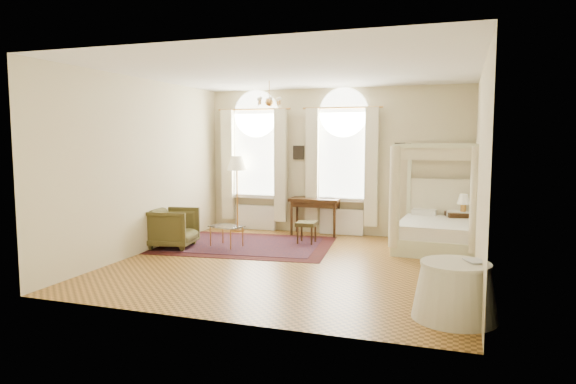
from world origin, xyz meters
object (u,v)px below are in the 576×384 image
at_px(armchair, 173,228).
at_px(floor_lamp, 237,167).
at_px(nightstand, 458,228).
at_px(side_table, 455,291).
at_px(coffee_table, 227,228).
at_px(stool, 307,226).
at_px(writing_desk, 315,203).
at_px(canopy_bed, 438,226).

relative_size(armchair, floor_lamp, 0.49).
xyz_separation_m(nightstand, armchair, (-5.40, -2.18, 0.06)).
bearing_deg(side_table, coffee_table, 146.97).
xyz_separation_m(stool, armchair, (-2.43, -1.20, 0.02)).
xyz_separation_m(stool, side_table, (2.97, -3.69, -0.04)).
height_order(nightstand, side_table, side_table).
distance_m(stool, coffee_table, 1.65).
xyz_separation_m(stool, floor_lamp, (-1.97, 0.89, 1.13)).
xyz_separation_m(armchair, floor_lamp, (0.46, 2.10, 1.11)).
xyz_separation_m(writing_desk, coffee_table, (-1.34, -1.83, -0.33)).
xyz_separation_m(armchair, side_table, (5.40, -2.48, -0.05)).
bearing_deg(stool, floor_lamp, 155.61).
bearing_deg(stool, writing_desk, 95.48).
bearing_deg(nightstand, canopy_bed, -117.34).
bearing_deg(stool, armchair, -153.63).
distance_m(stool, side_table, 4.73).
bearing_deg(canopy_bed, writing_desk, 164.60).
distance_m(canopy_bed, coffee_table, 4.18).
relative_size(canopy_bed, side_table, 2.03).
bearing_deg(floor_lamp, writing_desk, 3.41).
relative_size(stool, side_table, 0.45).
relative_size(canopy_bed, floor_lamp, 1.17).
distance_m(canopy_bed, armchair, 5.24).
relative_size(nightstand, stool, 1.46).
bearing_deg(floor_lamp, stool, -24.39).
distance_m(canopy_bed, writing_desk, 2.81).
bearing_deg(side_table, canopy_bed, 95.38).
bearing_deg(canopy_bed, armchair, -163.75).
bearing_deg(stool, canopy_bed, 5.74).
distance_m(armchair, coffee_table, 1.07).
height_order(armchair, side_table, armchair).
distance_m(writing_desk, armchair, 3.23).
relative_size(nightstand, writing_desk, 0.59).
bearing_deg(writing_desk, floor_lamp, -176.59).
height_order(stool, side_table, side_table).
distance_m(nightstand, armchair, 5.83).
height_order(coffee_table, side_table, side_table).
xyz_separation_m(writing_desk, side_table, (3.07, -4.69, -0.37)).
relative_size(nightstand, coffee_table, 0.90).
bearing_deg(coffee_table, canopy_bed, 15.05).
distance_m(writing_desk, floor_lamp, 2.03).
xyz_separation_m(nightstand, floor_lamp, (-4.94, -0.09, 1.18)).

